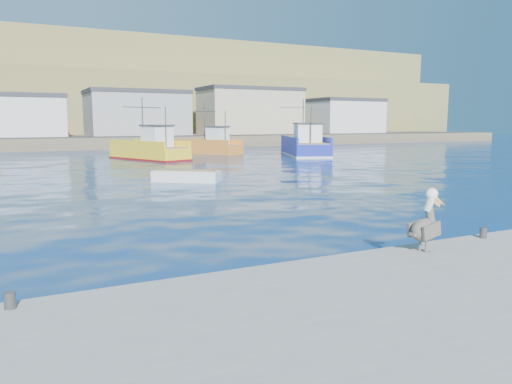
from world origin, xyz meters
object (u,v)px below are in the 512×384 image
at_px(trawler_yellow_b, 151,150).
at_px(skiff_mid, 187,177).
at_px(trawler_blue, 305,146).
at_px(boat_orange, 212,145).
at_px(pelican, 426,225).

relative_size(trawler_yellow_b, skiff_mid, 2.39).
xyz_separation_m(trawler_blue, boat_orange, (-8.55, 7.18, -0.02)).
bearing_deg(trawler_yellow_b, pelican, -95.17).
xyz_separation_m(boat_orange, skiff_mid, (-11.82, -25.50, -0.71)).
bearing_deg(pelican, skiff_mid, 87.86).
distance_m(trawler_yellow_b, boat_orange, 10.69).
height_order(trawler_blue, skiff_mid, trawler_blue).
distance_m(trawler_blue, skiff_mid, 27.41).
xyz_separation_m(trawler_yellow_b, pelican, (-3.67, -40.61, 0.23)).
bearing_deg(trawler_blue, pelican, -118.30).
height_order(trawler_yellow_b, trawler_blue, trawler_blue).
relative_size(boat_orange, skiff_mid, 1.94).
bearing_deg(boat_orange, trawler_yellow_b, -146.71).
bearing_deg(boat_orange, trawler_blue, -40.01).
bearing_deg(skiff_mid, trawler_blue, 41.97).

